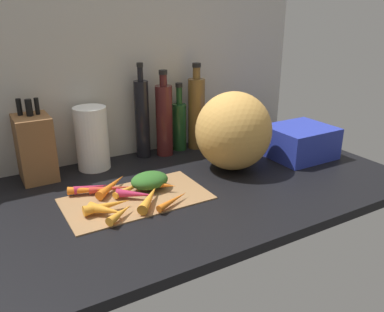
{
  "coord_description": "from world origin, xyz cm",
  "views": [
    {
      "loc": [
        -45.62,
        -104.03,
        55.39
      ],
      "look_at": [
        12.69,
        -4.07,
        11.48
      ],
      "focal_mm": 37.05,
      "sensor_mm": 36.0,
      "label": 1
    }
  ],
  "objects_px": {
    "bottle_2": "(179,124)",
    "carrot_1": "(159,185)",
    "cutting_board": "(137,198)",
    "paper_towel_roll": "(92,138)",
    "carrot_2": "(112,185)",
    "winter_squash": "(233,131)",
    "carrot_3": "(108,205)",
    "carrot_6": "(106,210)",
    "carrot_7": "(173,200)",
    "carrot_11": "(120,213)",
    "carrot_0": "(150,198)",
    "carrot_8": "(111,188)",
    "bottle_3": "(196,112)",
    "carrot_10": "(91,188)",
    "bottle_0": "(142,118)",
    "dish_rack": "(300,142)",
    "bottle_1": "(164,119)",
    "carrot_5": "(133,187)",
    "knife_block": "(34,146)",
    "carrot_4": "(136,194)"
  },
  "relations": [
    {
      "from": "bottle_2",
      "to": "carrot_1",
      "type": "bearing_deg",
      "value": -127.92
    },
    {
      "from": "cutting_board",
      "to": "paper_towel_roll",
      "type": "height_order",
      "value": "paper_towel_roll"
    },
    {
      "from": "carrot_2",
      "to": "winter_squash",
      "type": "bearing_deg",
      "value": -3.5
    },
    {
      "from": "carrot_3",
      "to": "carrot_6",
      "type": "distance_m",
      "value": 0.03
    },
    {
      "from": "cutting_board",
      "to": "carrot_2",
      "type": "relative_size",
      "value": 2.71
    },
    {
      "from": "carrot_2",
      "to": "carrot_7",
      "type": "height_order",
      "value": "carrot_2"
    },
    {
      "from": "carrot_11",
      "to": "carrot_3",
      "type": "bearing_deg",
      "value": 105.69
    },
    {
      "from": "carrot_0",
      "to": "carrot_8",
      "type": "relative_size",
      "value": 1.21
    },
    {
      "from": "bottle_3",
      "to": "carrot_10",
      "type": "bearing_deg",
      "value": -157.26
    },
    {
      "from": "carrot_0",
      "to": "winter_squash",
      "type": "xyz_separation_m",
      "value": [
        0.38,
        0.11,
        0.12
      ]
    },
    {
      "from": "carrot_2",
      "to": "carrot_6",
      "type": "bearing_deg",
      "value": -114.67
    },
    {
      "from": "carrot_7",
      "to": "carrot_10",
      "type": "bearing_deg",
      "value": 132.53
    },
    {
      "from": "carrot_1",
      "to": "cutting_board",
      "type": "bearing_deg",
      "value": -172.68
    },
    {
      "from": "carrot_2",
      "to": "winter_squash",
      "type": "distance_m",
      "value": 0.46
    },
    {
      "from": "bottle_2",
      "to": "carrot_0",
      "type": "bearing_deg",
      "value": -128.86
    },
    {
      "from": "carrot_10",
      "to": "carrot_2",
      "type": "bearing_deg",
      "value": -15.77
    },
    {
      "from": "carrot_2",
      "to": "carrot_6",
      "type": "height_order",
      "value": "carrot_6"
    },
    {
      "from": "carrot_3",
      "to": "bottle_3",
      "type": "relative_size",
      "value": 0.4
    },
    {
      "from": "bottle_3",
      "to": "paper_towel_roll",
      "type": "bearing_deg",
      "value": -178.83
    },
    {
      "from": "carrot_1",
      "to": "winter_squash",
      "type": "bearing_deg",
      "value": 9.03
    },
    {
      "from": "carrot_7",
      "to": "carrot_8",
      "type": "distance_m",
      "value": 0.21
    },
    {
      "from": "cutting_board",
      "to": "bottle_2",
      "type": "xyz_separation_m",
      "value": [
        0.33,
        0.33,
        0.1
      ]
    },
    {
      "from": "carrot_7",
      "to": "bottle_0",
      "type": "distance_m",
      "value": 0.46
    },
    {
      "from": "carrot_6",
      "to": "bottle_0",
      "type": "xyz_separation_m",
      "value": [
        0.29,
        0.4,
        0.13
      ]
    },
    {
      "from": "paper_towel_roll",
      "to": "dish_rack",
      "type": "bearing_deg",
      "value": -21.58
    },
    {
      "from": "carrot_1",
      "to": "carrot_7",
      "type": "bearing_deg",
      "value": -91.92
    },
    {
      "from": "carrot_2",
      "to": "carrot_3",
      "type": "distance_m",
      "value": 0.14
    },
    {
      "from": "carrot_10",
      "to": "carrot_11",
      "type": "height_order",
      "value": "carrot_10"
    },
    {
      "from": "bottle_1",
      "to": "cutting_board",
      "type": "bearing_deg",
      "value": -129.15
    },
    {
      "from": "carrot_7",
      "to": "bottle_1",
      "type": "xyz_separation_m",
      "value": [
        0.18,
        0.41,
        0.13
      ]
    },
    {
      "from": "carrot_10",
      "to": "dish_rack",
      "type": "bearing_deg",
      "value": -5.88
    },
    {
      "from": "carrot_5",
      "to": "winter_squash",
      "type": "relative_size",
      "value": 0.55
    },
    {
      "from": "carrot_5",
      "to": "winter_squash",
      "type": "height_order",
      "value": "winter_squash"
    },
    {
      "from": "carrot_2",
      "to": "bottle_0",
      "type": "height_order",
      "value": "bottle_0"
    },
    {
      "from": "paper_towel_roll",
      "to": "bottle_1",
      "type": "relative_size",
      "value": 0.68
    },
    {
      "from": "carrot_8",
      "to": "knife_block",
      "type": "bearing_deg",
      "value": 123.92
    },
    {
      "from": "winter_squash",
      "to": "carrot_2",
      "type": "bearing_deg",
      "value": 176.5
    },
    {
      "from": "carrot_4",
      "to": "carrot_11",
      "type": "distance_m",
      "value": 0.12
    },
    {
      "from": "bottle_1",
      "to": "bottle_0",
      "type": "bearing_deg",
      "value": 163.45
    },
    {
      "from": "carrot_11",
      "to": "winter_squash",
      "type": "distance_m",
      "value": 0.53
    },
    {
      "from": "carrot_3",
      "to": "dish_rack",
      "type": "bearing_deg",
      "value": 4.33
    },
    {
      "from": "carrot_3",
      "to": "bottle_1",
      "type": "height_order",
      "value": "bottle_1"
    },
    {
      "from": "bottle_3",
      "to": "carrot_3",
      "type": "bearing_deg",
      "value": -144.8
    },
    {
      "from": "carrot_11",
      "to": "carrot_8",
      "type": "bearing_deg",
      "value": 79.21
    },
    {
      "from": "carrot_5",
      "to": "carrot_7",
      "type": "xyz_separation_m",
      "value": [
        0.07,
        -0.14,
        -0.0
      ]
    },
    {
      "from": "winter_squash",
      "to": "bottle_2",
      "type": "height_order",
      "value": "winter_squash"
    },
    {
      "from": "cutting_board",
      "to": "carrot_0",
      "type": "height_order",
      "value": "carrot_0"
    },
    {
      "from": "carrot_0",
      "to": "dish_rack",
      "type": "xyz_separation_m",
      "value": [
        0.67,
        0.08,
        0.04
      ]
    },
    {
      "from": "carrot_4",
      "to": "carrot_11",
      "type": "xyz_separation_m",
      "value": [
        -0.08,
        -0.09,
        -0.0
      ]
    },
    {
      "from": "carrot_3",
      "to": "carrot_10",
      "type": "relative_size",
      "value": 1.32
    }
  ]
}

